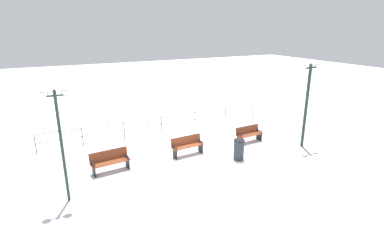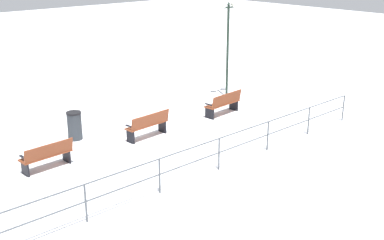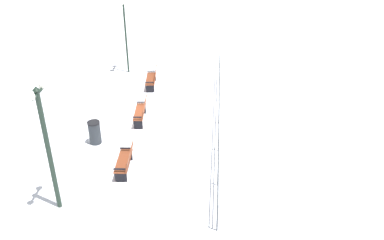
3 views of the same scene
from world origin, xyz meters
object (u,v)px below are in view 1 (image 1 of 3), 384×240
at_px(lamppost_near, 58,118).
at_px(bench_second, 187,145).
at_px(trash_bin, 239,149).
at_px(bench_nearest, 110,161).
at_px(lamppost_middle, 307,96).
at_px(bench_third, 249,134).

bearing_deg(lamppost_near, bench_second, 107.11).
bearing_deg(trash_bin, bench_nearest, -104.94).
relative_size(lamppost_middle, trash_bin, 4.42).
bearing_deg(lamppost_near, lamppost_middle, 90.00).
height_order(bench_nearest, lamppost_near, lamppost_near).
bearing_deg(trash_bin, bench_third, 132.12).
relative_size(bench_nearest, bench_second, 1.03).
bearing_deg(bench_second, bench_nearest, -92.86).
relative_size(bench_nearest, lamppost_near, 0.41).
relative_size(bench_second, lamppost_near, 0.40).
bearing_deg(bench_third, bench_second, -91.59).
height_order(bench_third, lamppost_near, lamppost_near).
bearing_deg(bench_second, trash_bin, 46.93).
bearing_deg(lamppost_middle, bench_second, -106.47).
xyz_separation_m(bench_second, lamppost_near, (1.75, -5.69, 2.67)).
distance_m(bench_second, bench_third, 3.80).
relative_size(lamppost_near, lamppost_middle, 0.96).
bearing_deg(bench_third, trash_bin, -50.40).
bearing_deg(bench_second, lamppost_near, -76.71).
relative_size(bench_third, trash_bin, 1.59).
bearing_deg(bench_third, lamppost_middle, 47.07).
distance_m(bench_third, lamppost_middle, 3.60).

